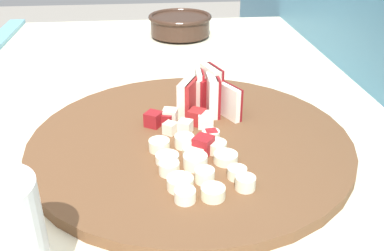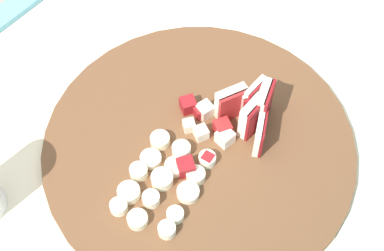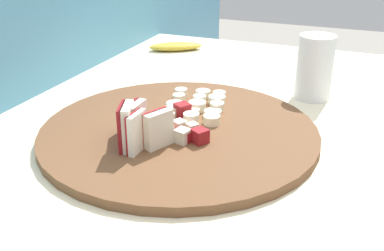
# 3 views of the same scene
# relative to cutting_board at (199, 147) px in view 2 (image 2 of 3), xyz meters

# --- Properties ---
(tiled_countertop) EXTENTS (1.30, 0.74, 0.88)m
(tiled_countertop) POSITION_rel_cutting_board_xyz_m (-0.04, -0.05, -0.44)
(tiled_countertop) COLOR beige
(tiled_countertop) RESTS_ON ground
(cutting_board) EXTENTS (0.43, 0.43, 0.01)m
(cutting_board) POSITION_rel_cutting_board_xyz_m (0.00, 0.00, 0.00)
(cutting_board) COLOR brown
(cutting_board) RESTS_ON tiled_countertop
(apple_wedge_fan) EXTENTS (0.08, 0.09, 0.06)m
(apple_wedge_fan) POSITION_rel_cutting_board_xyz_m (-0.08, 0.03, 0.04)
(apple_wedge_fan) COLOR maroon
(apple_wedge_fan) RESTS_ON cutting_board
(apple_dice_pile) EXTENTS (0.11, 0.10, 0.02)m
(apple_dice_pile) POSITION_rel_cutting_board_xyz_m (-0.02, -0.00, 0.02)
(apple_dice_pile) COLOR white
(apple_dice_pile) RESTS_ON cutting_board
(banana_slice_rows) EXTENTS (0.15, 0.12, 0.02)m
(banana_slice_rows) POSITION_rel_cutting_board_xyz_m (0.08, 0.00, 0.01)
(banana_slice_rows) COLOR beige
(banana_slice_rows) RESTS_ON cutting_board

